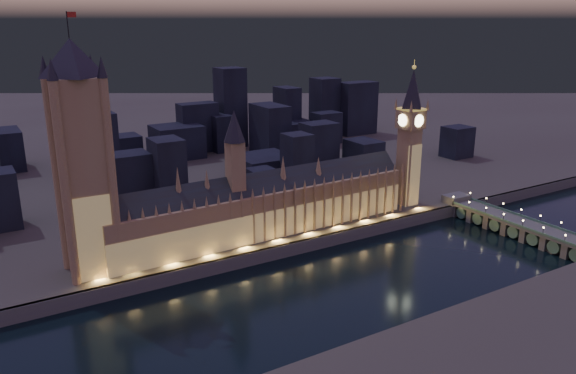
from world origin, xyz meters
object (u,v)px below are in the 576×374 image
victoria_tower (81,150)px  elizabeth_tower (411,126)px  westminster_bridge (512,225)px  palace_of_westminster (265,206)px

victoria_tower → elizabeth_tower: 218.18m
elizabeth_tower → westminster_bridge: 93.48m
palace_of_westminster → elizabeth_tower: bearing=0.1°
palace_of_westminster → victoria_tower: 112.86m
victoria_tower → westminster_bridge: 267.70m
elizabeth_tower → palace_of_westminster: bearing=-179.9°
victoria_tower → westminster_bridge: victoria_tower is taller
victoria_tower → elizabeth_tower: (218.00, -0.01, -8.76)m
elizabeth_tower → victoria_tower: bearing=180.0°
palace_of_westminster → elizabeth_tower: size_ratio=2.00×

